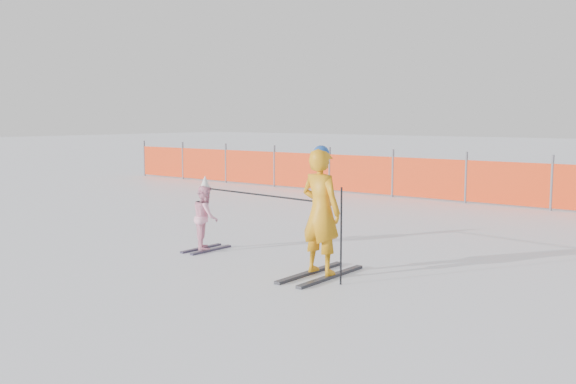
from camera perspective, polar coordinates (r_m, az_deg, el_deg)
The scene contains 5 objects.
ground at distance 9.07m, azimuth -1.96°, elevation -6.58°, with size 120.00×120.00×0.00m, color white.
adult at distance 8.35m, azimuth 2.93°, elevation -1.76°, with size 0.63×1.41×1.72m.
child at distance 10.10m, azimuth -7.34°, elevation -2.14°, with size 0.61×0.84×1.18m.
ski_poles at distance 8.70m, azimuth -0.23°, elevation -1.47°, with size 2.71×0.46×1.22m.
safety_fence at distance 17.82m, azimuth 4.62°, elevation 1.74°, with size 16.78×0.06×1.25m.
Camera 1 is at (5.69, -6.75, 2.08)m, focal length 40.00 mm.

